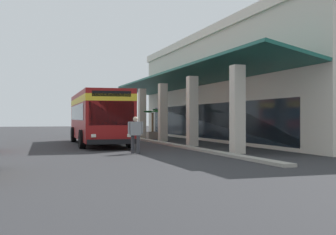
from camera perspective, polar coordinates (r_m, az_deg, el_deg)
ground at (r=29.97m, az=6.88°, el=-3.15°), size 120.00×120.00×0.00m
curb_strip at (r=30.86m, az=-2.38°, el=-2.95°), size 34.25×0.50×0.12m
plaza_building at (r=34.75m, az=13.14°, el=3.80°), size 28.84×14.97×7.90m
transit_bus at (r=27.68m, az=-8.92°, el=0.43°), size 11.30×3.10×3.34m
pedestrian at (r=20.24m, az=-4.18°, el=-1.97°), size 0.49×0.68×1.68m
potted_palm at (r=34.69m, az=-1.98°, el=-1.69°), size 1.59×1.62×2.35m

